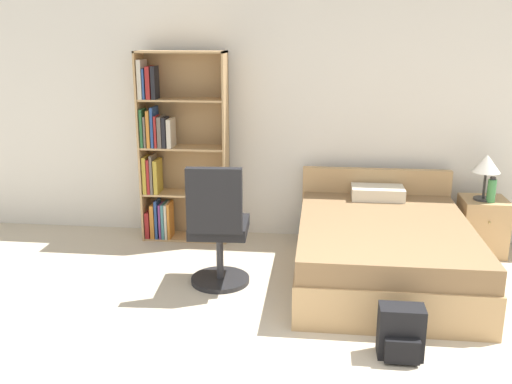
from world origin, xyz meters
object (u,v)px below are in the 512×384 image
at_px(water_bottle, 492,190).
at_px(bed, 382,248).
at_px(nightstand, 482,226).
at_px(bookshelf, 172,151).
at_px(backpack_black, 401,333).
at_px(office_chair, 218,230).
at_px(table_lamp, 487,166).

bearing_deg(water_bottle, bed, -149.60).
bearing_deg(nightstand, bookshelf, 178.41).
distance_m(nightstand, backpack_black, 2.26).
height_order(bookshelf, office_chair, bookshelf).
distance_m(office_chair, water_bottle, 2.62).
distance_m(table_lamp, backpack_black, 2.32).
xyz_separation_m(office_chair, nightstand, (2.41, 1.07, -0.24)).
relative_size(office_chair, table_lamp, 2.45).
distance_m(table_lamp, water_bottle, 0.24).
relative_size(bed, water_bottle, 8.03).
xyz_separation_m(bed, water_bottle, (1.04, 0.61, 0.39)).
distance_m(bookshelf, table_lamp, 3.06).
xyz_separation_m(bookshelf, nightstand, (3.09, -0.09, -0.66)).
xyz_separation_m(office_chair, table_lamp, (2.38, 1.04, 0.37)).
bearing_deg(office_chair, bookshelf, 120.18).
xyz_separation_m(table_lamp, backpack_black, (-0.99, -1.98, -0.72)).
height_order(nightstand, table_lamp, table_lamp).
bearing_deg(backpack_black, bed, 90.13).
distance_m(bed, office_chair, 1.45).
xyz_separation_m(bed, office_chair, (-1.39, -0.35, 0.24)).
relative_size(bookshelf, bed, 0.98).
bearing_deg(bookshelf, table_lamp, -2.23).
relative_size(bed, office_chair, 1.81).
relative_size(bookshelf, office_chair, 1.78).
bearing_deg(backpack_black, table_lamp, 63.37).
xyz_separation_m(bookshelf, office_chair, (0.67, -1.16, -0.42)).
xyz_separation_m(water_bottle, backpack_black, (-1.04, -1.90, -0.49)).
xyz_separation_m(bookshelf, backpack_black, (2.07, -2.09, -0.76)).
relative_size(bookshelf, backpack_black, 5.36).
bearing_deg(bed, nightstand, 34.99).
xyz_separation_m(bed, nightstand, (1.02, 0.72, 0.00)).
bearing_deg(table_lamp, office_chair, -156.47).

